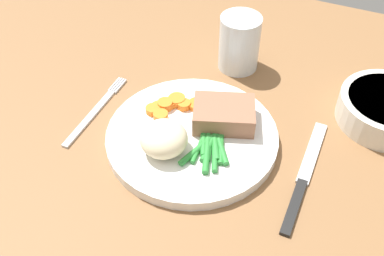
% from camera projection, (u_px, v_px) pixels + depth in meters
% --- Properties ---
extents(dining_table, '(1.20, 0.90, 0.02)m').
position_uv_depth(dining_table, '(217.00, 144.00, 0.67)').
color(dining_table, brown).
rests_on(dining_table, ground).
extents(dinner_plate, '(0.24, 0.24, 0.02)m').
position_uv_depth(dinner_plate, '(192.00, 137.00, 0.65)').
color(dinner_plate, white).
rests_on(dinner_plate, dining_table).
extents(meat_portion, '(0.10, 0.09, 0.03)m').
position_uv_depth(meat_portion, '(224.00, 114.00, 0.65)').
color(meat_portion, '#936047').
rests_on(meat_portion, dinner_plate).
extents(mashed_potatoes, '(0.06, 0.07, 0.04)m').
position_uv_depth(mashed_potatoes, '(164.00, 139.00, 0.61)').
color(mashed_potatoes, beige).
rests_on(mashed_potatoes, dinner_plate).
extents(carrot_slices, '(0.08, 0.07, 0.01)m').
position_uv_depth(carrot_slices, '(171.00, 106.00, 0.68)').
color(carrot_slices, orange).
rests_on(carrot_slices, dinner_plate).
extents(green_beans, '(0.06, 0.09, 0.01)m').
position_uv_depth(green_beans, '(210.00, 145.00, 0.62)').
color(green_beans, '#2D8C38').
rests_on(green_beans, dinner_plate).
extents(fork, '(0.01, 0.17, 0.00)m').
position_uv_depth(fork, '(96.00, 111.00, 0.70)').
color(fork, silver).
rests_on(fork, dining_table).
extents(knife, '(0.02, 0.20, 0.01)m').
position_uv_depth(knife, '(304.00, 177.00, 0.61)').
color(knife, black).
rests_on(knife, dining_table).
extents(water_glass, '(0.07, 0.07, 0.09)m').
position_uv_depth(water_glass, '(239.00, 46.00, 0.75)').
color(water_glass, silver).
rests_on(water_glass, dining_table).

